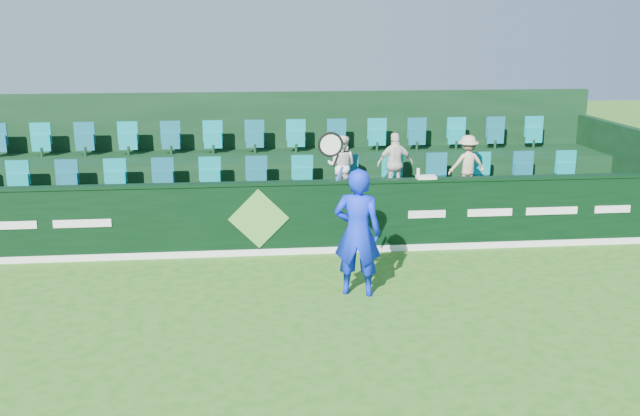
{
  "coord_description": "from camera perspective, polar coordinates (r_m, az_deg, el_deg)",
  "views": [
    {
      "loc": [
        -0.18,
        -8.55,
        4.07
      ],
      "look_at": [
        1.0,
        2.8,
        1.15
      ],
      "focal_mm": 40.0,
      "sensor_mm": 36.0,
      "label": 1
    }
  ],
  "objects": [
    {
      "name": "towel",
      "position": [
        13.25,
        8.49,
        2.46
      ],
      "size": [
        0.35,
        0.23,
        0.05
      ],
      "primitive_type": "cube",
      "color": "silver",
      "rests_on": "sponsor_hoarding"
    },
    {
      "name": "seat_row_back",
      "position": [
        16.05,
        -5.24,
        5.43
      ],
      "size": [
        13.5,
        0.5,
        0.6
      ],
      "primitive_type": "cube",
      "color": "#0A8489",
      "rests_on": "stand_tier_back"
    },
    {
      "name": "stand_tier_front",
      "position": [
        14.14,
        -5.0,
        -0.75
      ],
      "size": [
        16.0,
        2.0,
        0.8
      ],
      "primitive_type": "cube",
      "color": "black",
      "rests_on": "ground"
    },
    {
      "name": "sponsor_hoarding",
      "position": [
        13.0,
        -4.92,
        -0.84
      ],
      "size": [
        16.0,
        0.25,
        1.35
      ],
      "color": "black",
      "rests_on": "ground"
    },
    {
      "name": "spectator_middle",
      "position": [
        14.23,
        6.03,
        3.54
      ],
      "size": [
        0.74,
        0.34,
        1.24
      ],
      "primitive_type": "imported",
      "rotation": [
        0.0,
        0.0,
        3.19
      ],
      "color": "white",
      "rests_on": "stand_tier_front"
    },
    {
      "name": "seat_row_front",
      "position": [
        14.36,
        -5.09,
        2.36
      ],
      "size": [
        13.5,
        0.5,
        0.6
      ],
      "primitive_type": "cube",
      "color": "#0A8489",
      "rests_on": "stand_tier_front"
    },
    {
      "name": "stand_tier_back",
      "position": [
        15.93,
        -5.14,
        1.89
      ],
      "size": [
        16.0,
        1.8,
        1.3
      ],
      "primitive_type": "cube",
      "color": "black",
      "rests_on": "ground"
    },
    {
      "name": "drinks_bottle",
      "position": [
        13.2,
        7.86,
        2.75
      ],
      "size": [
        0.06,
        0.06,
        0.2
      ],
      "primitive_type": "cylinder",
      "color": "silver",
      "rests_on": "sponsor_hoarding"
    },
    {
      "name": "spectator_left",
      "position": [
        14.05,
        1.73,
        3.4
      ],
      "size": [
        0.71,
        0.63,
        1.21
      ],
      "primitive_type": "imported",
      "rotation": [
        0.0,
        0.0,
        2.79
      ],
      "color": "white",
      "rests_on": "stand_tier_front"
    },
    {
      "name": "tennis_player",
      "position": [
        10.94,
        3.0,
        -1.9
      ],
      "size": [
        1.09,
        0.66,
        2.63
      ],
      "color": "#0D27E9",
      "rests_on": "ground"
    },
    {
      "name": "spectator_right",
      "position": [
        14.61,
        11.7,
        3.45
      ],
      "size": [
        0.78,
        0.48,
        1.17
      ],
      "primitive_type": "imported",
      "rotation": [
        0.0,
        0.0,
        3.2
      ],
      "color": "#C3AD8A",
      "rests_on": "stand_tier_front"
    },
    {
      "name": "ground",
      "position": [
        9.47,
        -4.35,
        -11.14
      ],
      "size": [
        60.0,
        60.0,
        0.0
      ],
      "primitive_type": "plane",
      "color": "#2A6418",
      "rests_on": "ground"
    },
    {
      "name": "stand_rear",
      "position": [
        16.25,
        -5.22,
        4.18
      ],
      "size": [
        16.0,
        4.1,
        2.6
      ],
      "color": "black",
      "rests_on": "ground"
    }
  ]
}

